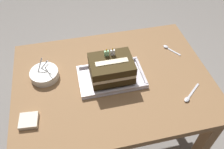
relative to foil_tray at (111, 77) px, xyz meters
name	(u,v)px	position (x,y,z in m)	size (l,w,h in m)	color
ground_plane	(113,142)	(0.01, 0.00, -0.74)	(8.00, 8.00, 0.00)	gray
dining_table	(113,92)	(0.01, 0.00, -0.12)	(1.03, 0.76, 0.73)	olive
foil_tray	(111,77)	(0.00, 0.00, 0.00)	(0.34, 0.21, 0.02)	silver
birthday_cake	(111,68)	(0.00, 0.00, 0.07)	(0.21, 0.16, 0.15)	#3A2D15
bowl_stack	(44,74)	(-0.34, 0.08, 0.01)	(0.15, 0.15, 0.11)	white
serving_spoon_near_tray	(168,48)	(0.38, 0.16, 0.00)	(0.08, 0.11, 0.01)	silver
serving_spoon_by_bowls	(189,97)	(0.34, -0.21, 0.00)	(0.13, 0.11, 0.01)	silver
napkin_pile	(29,121)	(-0.42, -0.17, 0.00)	(0.09, 0.09, 0.02)	silver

